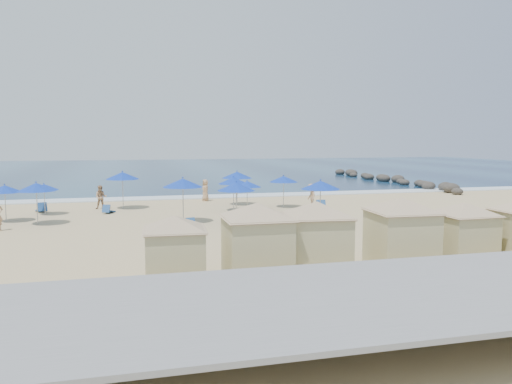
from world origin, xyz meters
TOP-DOWN VIEW (x-y plane):
  - ground at (0.00, 0.00)m, footprint 160.00×160.00m
  - ocean at (0.00, 55.00)m, footprint 160.00×80.00m
  - surf_line at (0.00, 15.50)m, footprint 160.00×2.50m
  - seawall at (0.00, -13.50)m, footprint 160.00×6.10m
  - rock_jetty at (24.01, 24.90)m, footprint 2.56×26.66m
  - trash_bin at (0.93, -5.15)m, footprint 0.78×0.78m
  - cabana_0 at (-2.93, -9.40)m, footprint 4.08×4.08m
  - cabana_1 at (-0.15, -9.30)m, footprint 4.64×4.64m
  - cabana_2 at (2.11, -9.14)m, footprint 4.54×4.54m
  - cabana_3 at (5.40, -9.23)m, footprint 4.66×4.66m
  - cabana_4 at (8.15, -9.12)m, footprint 4.18×4.18m
  - umbrella_0 at (-11.34, 5.94)m, footprint 1.96×1.96m
  - umbrella_1 at (-9.58, 8.34)m, footprint 1.79×1.79m
  - umbrella_2 at (-9.39, 4.49)m, footprint 2.16×2.16m
  - umbrella_3 at (-4.77, 10.03)m, footprint 2.33×2.33m
  - umbrella_4 at (-1.34, 3.15)m, footprint 2.33×2.33m
  - umbrella_5 at (1.50, 1.76)m, footprint 2.17×2.17m
  - umbrella_6 at (2.44, 6.99)m, footprint 2.08×2.08m
  - umbrella_7 at (3.23, 6.37)m, footprint 1.88×1.88m
  - umbrella_8 at (3.33, 10.00)m, footprint 2.24×2.24m
  - umbrella_9 at (6.23, 7.90)m, footprint 2.04×2.04m
  - umbrella_10 at (6.17, 0.76)m, footprint 2.25×2.25m
  - beach_chair_1 at (-9.97, 9.55)m, footprint 0.93×1.38m
  - beach_chair_2 at (-5.70, 7.96)m, footprint 0.86×1.21m
  - beach_chair_3 at (-1.23, 1.24)m, footprint 0.71×1.19m
  - beach_chair_4 at (5.17, 2.73)m, footprint 0.53×1.13m
  - beach_chair_5 at (8.20, 5.94)m, footprint 0.78×1.44m
  - beachgoer_1 at (-6.24, 10.20)m, footprint 0.87×0.71m
  - beachgoer_2 at (8.00, 7.07)m, footprint 0.69×1.13m
  - beachgoer_3 at (1.44, 13.00)m, footprint 0.61×0.87m

SIDE VIEW (x-z plane):
  - ground at x=0.00m, z-range 0.00..0.00m
  - ocean at x=0.00m, z-range 0.00..0.06m
  - surf_line at x=0.00m, z-range 0.00..0.08m
  - beach_chair_2 at x=-5.70m, z-range -0.09..0.52m
  - beach_chair_3 at x=-1.23m, z-range -0.09..0.52m
  - beach_chair_4 at x=5.17m, z-range -0.09..0.52m
  - beach_chair_1 at x=-9.97m, z-range -0.11..0.59m
  - beach_chair_5 at x=8.20m, z-range -0.12..0.64m
  - trash_bin at x=0.93m, z-range 0.00..0.70m
  - rock_jetty at x=24.01m, z-range -0.12..0.84m
  - seawall at x=0.00m, z-range 0.04..1.26m
  - beachgoer_1 at x=-6.24m, z-range 0.00..1.65m
  - beachgoer_3 at x=1.44m, z-range 0.00..1.69m
  - beachgoer_2 at x=8.00m, z-range 0.00..1.71m
  - cabana_0 at x=-2.93m, z-range 0.19..2.75m
  - cabana_4 at x=8.15m, z-range 0.19..2.81m
  - cabana_2 at x=2.11m, z-range 0.21..3.07m
  - cabana_1 at x=-0.15m, z-range 0.21..3.12m
  - cabana_3 at x=5.40m, z-range 0.21..3.14m
  - umbrella_1 at x=-9.58m, z-range 0.75..2.79m
  - umbrella_7 at x=3.23m, z-range 0.79..2.92m
  - umbrella_0 at x=-11.34m, z-range 0.82..3.05m
  - umbrella_9 at x=6.23m, z-range 0.85..3.17m
  - umbrella_6 at x=2.44m, z-range 0.87..3.23m
  - umbrella_2 at x=-9.39m, z-range 0.90..3.36m
  - umbrella_5 at x=1.50m, z-range 0.91..3.38m
  - umbrella_8 at x=3.33m, z-range 0.93..3.48m
  - umbrella_10 at x=6.17m, z-range 0.94..3.50m
  - umbrella_3 at x=-4.77m, z-range 0.97..3.62m
  - umbrella_4 at x=-1.34m, z-range 0.98..3.63m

